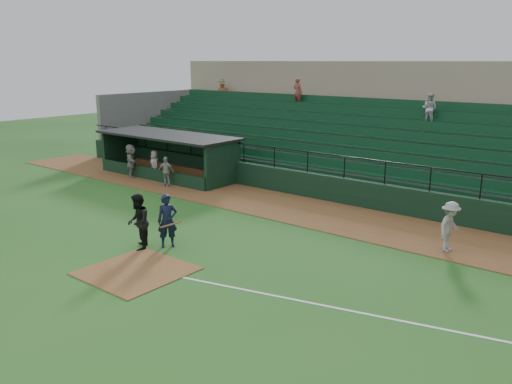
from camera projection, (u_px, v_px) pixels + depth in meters
The scene contains 12 objects.
ground at pixel (161, 262), 17.20m from camera, with size 90.00×90.00×0.00m, color #245A1D.
warning_track at pixel (298, 209), 23.24m from camera, with size 40.00×4.00×0.03m, color brown.
home_plate_dirt at pixel (136, 271), 16.44m from camera, with size 3.00×3.00×0.03m, color brown.
foul_line at pixel (408, 322), 13.24m from camera, with size 18.00×0.09×0.01m, color white.
stadium_structure at pixel (385, 137), 29.08m from camera, with size 38.00×13.08×6.40m.
dugout at pixel (174, 152), 30.03m from camera, with size 8.90×3.20×2.42m.
batter_at_plate at pixel (167, 221), 18.41m from camera, with size 1.19×0.83×1.92m.
umpire at pixel (138, 222), 18.17m from camera, with size 0.97×0.75×1.99m, color black.
runner at pixel (450, 227), 17.93m from camera, with size 1.13×0.65×1.76m, color #9F9A95.
dugout_player_a at pixel (166, 171), 27.32m from camera, with size 0.92×0.38×1.56m, color #A7A39D.
dugout_player_b at pixel (155, 165), 29.08m from camera, with size 0.77×0.50×1.57m, color #AAA59F.
dugout_player_c at pixel (131, 161), 29.42m from camera, with size 1.74×0.55×1.88m, color gray.
Camera 1 is at (12.55, -10.59, 6.44)m, focal length 36.74 mm.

